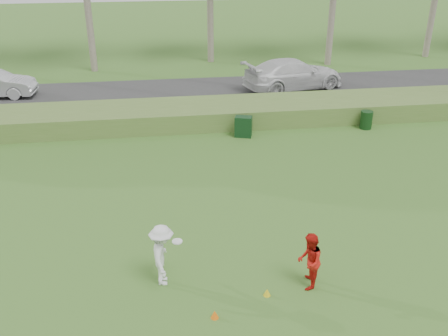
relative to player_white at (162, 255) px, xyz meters
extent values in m
plane|color=#336220|center=(2.19, 0.04, -0.86)|extent=(120.00, 120.00, 0.00)
cube|color=#4B702C|center=(2.19, 12.04, -0.41)|extent=(80.00, 3.00, 0.90)
cube|color=#2D2D2D|center=(2.19, 17.04, -0.83)|extent=(80.00, 6.00, 0.06)
imported|color=silver|center=(0.00, 0.00, 0.00)|extent=(0.69, 1.14, 1.71)
cylinder|color=white|center=(0.40, 0.00, 0.38)|extent=(0.27, 0.27, 0.03)
imported|color=red|center=(3.71, -0.70, -0.08)|extent=(0.80, 0.91, 1.56)
cone|color=orange|center=(1.16, -1.54, -0.75)|extent=(0.19, 0.19, 0.21)
cone|color=yellow|center=(2.58, -0.92, -0.76)|extent=(0.19, 0.19, 0.20)
cube|color=black|center=(3.93, 9.96, -0.39)|extent=(0.86, 0.67, 0.94)
cylinder|color=black|center=(9.81, 10.15, -0.44)|extent=(0.66, 0.66, 0.84)
imported|color=silver|center=(8.13, 16.90, 0.06)|extent=(6.37, 3.87, 1.72)
camera|label=1|loc=(0.06, -10.76, 7.53)|focal=40.00mm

